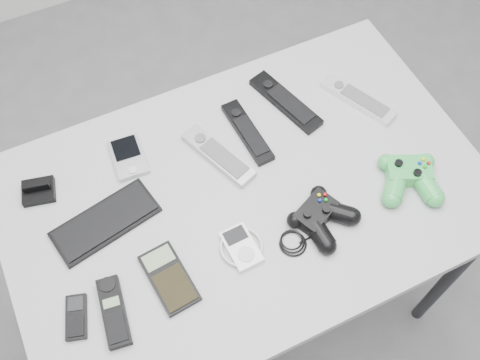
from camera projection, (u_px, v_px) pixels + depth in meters
name	position (u px, v px, depth m)	size (l,w,h in m)	color
floor	(275.00, 297.00, 1.97)	(3.50, 3.50, 0.00)	slate
desk	(246.00, 206.00, 1.37)	(1.13, 0.72, 0.75)	#959698
pda_keyboard	(105.00, 222.00, 1.27)	(0.24, 0.10, 0.01)	black
dock_bracket	(37.00, 189.00, 1.30)	(0.07, 0.07, 0.04)	black
pda	(128.00, 157.00, 1.36)	(0.07, 0.12, 0.02)	#A5A6AC
remote_silver_a	(218.00, 155.00, 1.36)	(0.05, 0.21, 0.02)	#A5A6AC
remote_black_a	(247.00, 132.00, 1.39)	(0.05, 0.20, 0.02)	black
remote_black_b	(286.00, 101.00, 1.44)	(0.05, 0.22, 0.02)	black
remote_silver_b	(358.00, 99.00, 1.45)	(0.05, 0.21, 0.02)	silver
mobile_phone	(76.00, 317.00, 1.16)	(0.04, 0.09, 0.02)	black
cordless_handset	(114.00, 312.00, 1.16)	(0.05, 0.15, 0.02)	black
calculator	(169.00, 278.00, 1.20)	(0.08, 0.15, 0.02)	black
mp3_player	(241.00, 247.00, 1.24)	(0.10, 0.10, 0.02)	white
controller_black	(321.00, 216.00, 1.26)	(0.23, 0.15, 0.05)	black
controller_green	(410.00, 176.00, 1.31)	(0.14, 0.15, 0.05)	#278F37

